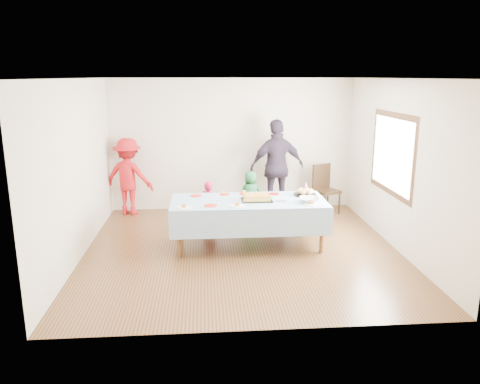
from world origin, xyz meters
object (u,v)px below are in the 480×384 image
(party_table, at_px, (248,203))
(dining_chair, at_px, (324,186))
(adult_left, at_px, (129,177))
(birthday_cake, at_px, (257,198))

(party_table, distance_m, dining_chair, 2.53)
(dining_chair, bearing_deg, party_table, -157.43)
(party_table, xyz_separation_m, adult_left, (-2.22, 2.04, 0.05))
(party_table, height_order, adult_left, adult_left)
(birthday_cake, relative_size, adult_left, 0.32)
(birthday_cake, distance_m, adult_left, 3.12)
(party_table, bearing_deg, birthday_cake, -3.91)
(adult_left, bearing_deg, birthday_cake, 153.95)
(party_table, xyz_separation_m, birthday_cake, (0.13, -0.01, 0.10))
(dining_chair, height_order, adult_left, adult_left)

